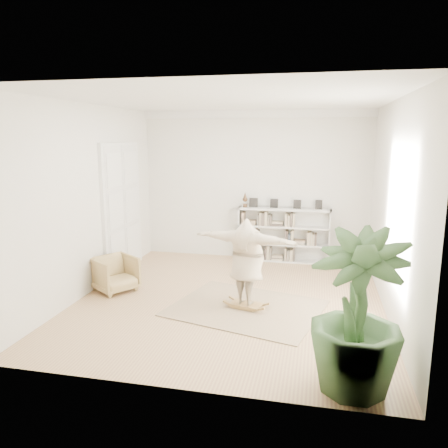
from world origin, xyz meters
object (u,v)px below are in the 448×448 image
(armchair, at_px, (115,274))
(rocker_board, at_px, (246,305))
(bookshelf, at_px, (283,236))
(houseplant, at_px, (356,312))
(person, at_px, (247,259))

(armchair, bearing_deg, rocker_board, -63.42)
(bookshelf, bearing_deg, rocker_board, -96.80)
(bookshelf, relative_size, rocker_board, 3.64)
(bookshelf, xyz_separation_m, houseplant, (1.28, -5.37, 0.34))
(armchair, xyz_separation_m, houseplant, (4.32, -2.56, 0.64))
(bookshelf, distance_m, person, 3.20)
(rocker_board, xyz_separation_m, person, (0.00, 0.00, 0.83))
(bookshelf, distance_m, rocker_board, 3.24)
(armchair, xyz_separation_m, rocker_board, (2.67, -0.36, -0.27))
(rocker_board, relative_size, houseplant, 0.31)
(armchair, height_order, rocker_board, armchair)
(bookshelf, xyz_separation_m, rocker_board, (-0.38, -3.16, -0.56))
(rocker_board, height_order, person, person)
(rocker_board, bearing_deg, bookshelf, 97.75)
(armchair, xyz_separation_m, person, (2.67, -0.36, 0.56))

